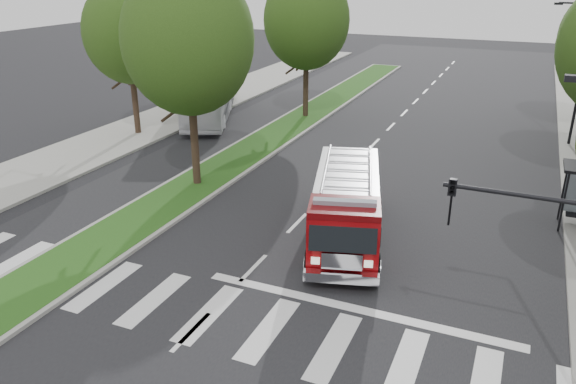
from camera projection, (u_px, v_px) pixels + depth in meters
ground at (253, 268)px, 19.55m from camera, size 140.00×140.00×0.00m
sidewalk_left at (111, 141)px, 33.35m from camera, size 5.00×80.00×0.15m
median at (294, 123)px, 37.04m from camera, size 3.00×50.00×0.15m
tree_median_near at (188, 39)px, 24.29m from camera, size 5.80×5.80×10.16m
tree_median_far at (307, 20)px, 36.33m from camera, size 5.60×5.60×9.72m
tree_left_mid at (128, 32)px, 32.58m from camera, size 5.20×5.20×9.16m
fire_engine at (346, 206)px, 21.19m from camera, size 4.48×8.38×2.78m
city_bus at (210, 96)px, 38.20m from camera, size 6.68×10.85×3.00m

